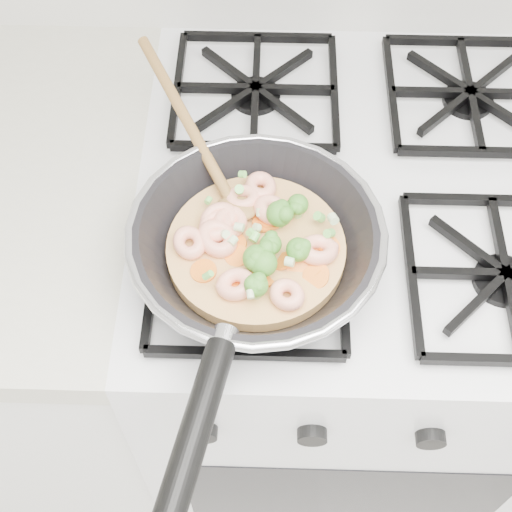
{
  "coord_description": "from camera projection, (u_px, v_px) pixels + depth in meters",
  "views": [
    {
      "loc": [
        -0.13,
        1.1,
        1.62
      ],
      "look_at": [
        -0.14,
        1.56,
        0.93
      ],
      "focal_mm": 50.12,
      "sensor_mm": 36.0,
      "label": 1
    }
  ],
  "objects": [
    {
      "name": "skillet",
      "position": [
        254.0,
        245.0,
        0.81
      ],
      "size": [
        0.31,
        0.59,
        0.1
      ],
      "rotation": [
        0.0,
        0.0,
        0.2
      ],
      "color": "black",
      "rests_on": "stove"
    },
    {
      "name": "stove",
      "position": [
        336.0,
        337.0,
        1.3
      ],
      "size": [
        0.6,
        0.6,
        0.92
      ],
      "color": "white",
      "rests_on": "ground"
    }
  ]
}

